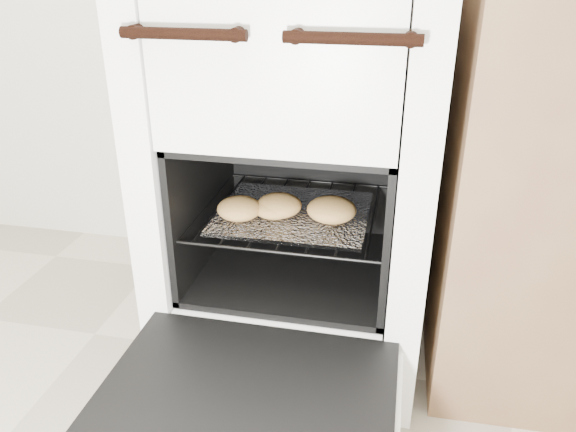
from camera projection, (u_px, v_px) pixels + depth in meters
The scene contains 5 objects.
stove at pixel (301, 172), 1.28m from camera, with size 0.58×0.64×0.88m.
oven_door at pixel (246, 402), 0.95m from camera, with size 0.52×0.40×0.04m.
oven_rack at pixel (295, 212), 1.26m from camera, with size 0.42×0.40×0.01m.
foil_sheet at pixel (293, 213), 1.24m from camera, with size 0.33×0.29×0.01m, color white.
baked_rolls at pixel (285, 208), 1.20m from camera, with size 0.32×0.16×0.05m.
Camera 1 is at (0.40, -0.01, 0.88)m, focal length 35.00 mm.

